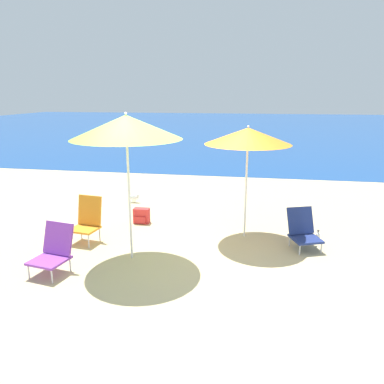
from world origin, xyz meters
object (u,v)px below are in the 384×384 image
Objects in this scene: beach_chair_navy at (303,230)px; beach_chair_purple at (54,250)px; beach_umbrella_orange at (248,136)px; seagull at (134,197)px; beach_chair_orange at (87,219)px; backpack_red at (142,216)px; water_bottle at (318,237)px; beach_umbrella_lime at (126,127)px.

beach_chair_navy is 4.15m from beach_chair_purple.
seagull is at bearing 147.00° from beach_umbrella_orange.
backpack_red is (0.67, 1.11, -0.27)m from beach_chair_orange.
beach_chair_navy reaches higher than water_bottle.
beach_chair_orange reaches higher than backpack_red.
water_bottle is at bearing 35.30° from beach_chair_purple.
beach_chair_purple reaches higher than water_bottle.
beach_umbrella_lime reaches higher than beach_chair_purple.
seagull is (-0.02, 3.80, -0.22)m from beach_chair_purple.
water_bottle is at bearing -24.49° from seagull.
beach_umbrella_lime is 3.22× the size of beach_chair_purple.
beach_umbrella_orange is at bearing -10.02° from backpack_red.
beach_chair_purple is 2.45m from backpack_red.
beach_chair_navy reaches higher than seagull.
water_bottle is 0.85× the size of seagull.
backpack_red is (-0.36, 1.68, -1.99)m from beach_umbrella_lime.
backpack_red is (-2.16, 0.38, -1.75)m from beach_umbrella_orange.
beach_umbrella_lime reaches higher than seagull.
beach_umbrella_lime is 7.32× the size of backpack_red.
beach_chair_orange is at bearing -121.09° from backpack_red.
beach_chair_orange is at bearing -170.93° from water_bottle.
beach_umbrella_orange is at bearing 45.77° from beach_chair_purple.
beach_chair_orange is 1.13× the size of beach_chair_purple.
seagull is at bearing 155.51° from water_bottle.
beach_chair_navy is at bearing -137.70° from water_bottle.
beach_chair_orange is at bearing 164.90° from beach_chair_navy.
beach_chair_orange is 1.32m from backpack_red.
beach_umbrella_lime is at bearing -158.52° from water_bottle.
beach_chair_orange is 2.57m from seagull.
seagull is (-2.81, 1.82, -1.76)m from beach_umbrella_orange.
beach_chair_purple is 2.28× the size of backpack_red.
beach_umbrella_lime reaches higher than beach_chair_navy.
beach_chair_purple is at bearing -155.09° from water_bottle.
beach_chair_orange is 4.23m from water_bottle.
beach_chair_navy is at bearing -18.54° from beach_umbrella_orange.
beach_umbrella_orange reaches higher than backpack_red.
beach_umbrella_orange is 3.78m from seagull.
beach_umbrella_lime reaches higher than water_bottle.
beach_chair_navy reaches higher than backpack_red.
beach_chair_purple is 2.74× the size of seagull.
beach_chair_orange reaches higher than water_bottle.
backpack_red is at bearing 102.13° from beach_umbrella_lime.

